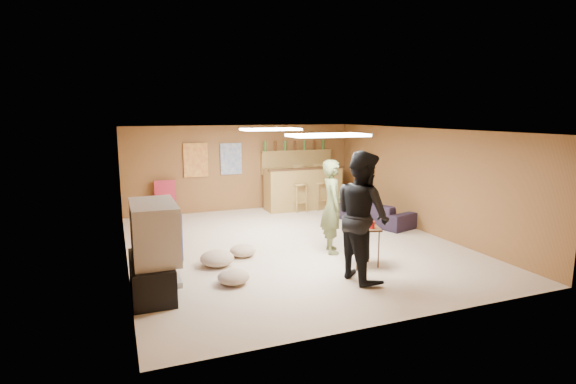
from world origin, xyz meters
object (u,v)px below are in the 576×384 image
object	(u,v)px
person_black	(362,216)
tray_table	(363,247)
bar_counter	(303,188)
sofa	(375,212)
person_olive	(332,206)
tv_body	(154,231)

from	to	relation	value
person_black	tray_table	size ratio (longest dim) A/B	2.97
bar_counter	tray_table	bearing A→B (deg)	-100.77
person_black	sofa	distance (m)	3.65
bar_counter	person_black	world-z (taller)	person_black
bar_counter	sofa	bearing A→B (deg)	-66.34
person_olive	person_black	world-z (taller)	person_black
tv_body	person_olive	world-z (taller)	person_olive
tray_table	bar_counter	bearing A→B (deg)	79.23
tv_body	sofa	xyz separation A→B (m)	(5.06, 2.37, -0.64)
person_olive	person_black	xyz separation A→B (m)	(-0.18, -1.35, 0.13)
sofa	person_black	bearing A→B (deg)	127.58
tv_body	person_olive	size ratio (longest dim) A/B	0.65
person_olive	tray_table	bearing A→B (deg)	-156.37
bar_counter	sofa	xyz separation A→B (m)	(0.91, -2.08, -0.29)
bar_counter	person_black	xyz separation A→B (m)	(-1.17, -4.99, 0.43)
person_black	tray_table	distance (m)	0.85
person_olive	tray_table	world-z (taller)	person_olive
tray_table	person_olive	bearing A→B (deg)	98.06
person_black	tray_table	bearing A→B (deg)	-38.90
tv_body	person_black	bearing A→B (deg)	-10.30
person_olive	sofa	distance (m)	2.53
person_olive	sofa	size ratio (longest dim) A/B	0.94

